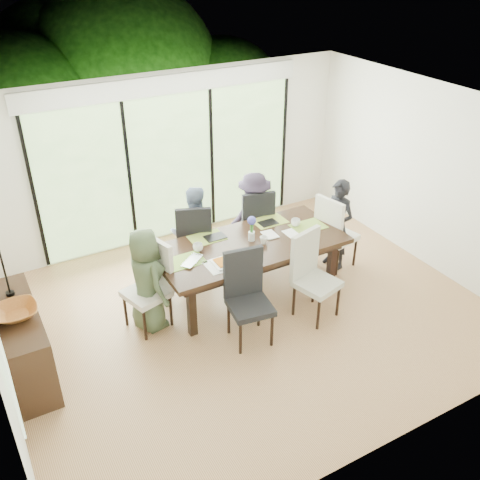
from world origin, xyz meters
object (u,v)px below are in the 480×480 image
person_far_left (194,232)px  cup_a (198,247)px  laptop (196,262)px  cup_c (296,223)px  chair_far_right (253,222)px  chair_right_end (338,231)px  vase (252,236)px  cup_b (264,240)px  person_far_right (254,216)px  chair_near_left (250,300)px  person_right_end (337,225)px  person_left_end (147,280)px  table_top (250,245)px  chair_near_right (318,278)px  chair_left_end (146,287)px  bowl (16,312)px  chair_far_left (194,237)px  sideboard (24,342)px

person_far_left → cup_a: person_far_left is taller
person_far_left → laptop: (-0.40, -0.93, 0.13)m
person_far_left → cup_c: person_far_left is taller
chair_far_right → chair_right_end: bearing=150.8°
person_far_left → vase: bearing=135.4°
cup_a → cup_b: 0.89m
laptop → person_far_right: bearing=-3.4°
chair_near_left → person_right_end: (1.98, 0.87, 0.10)m
vase → laptop: 0.91m
person_left_end → cup_b: person_left_end is taller
table_top → chair_far_right: (0.55, 0.85, -0.18)m
table_top → chair_near_right: chair_near_right is taller
chair_near_left → laptop: bearing=122.6°
cup_a → chair_near_left: bearing=-78.9°
chair_left_end → chair_right_end: (3.00, 0.00, 0.00)m
person_right_end → table_top: bearing=-101.8°
laptop → bowl: bearing=145.8°
table_top → bowl: size_ratio=5.72×
person_right_end → person_far_left: 2.10m
chair_right_end → cup_c: 0.76m
person_right_end → cup_c: (-0.68, 0.10, 0.17)m
vase → chair_far_right: bearing=58.0°
chair_far_left → laptop: 1.06m
cup_b → cup_c: (0.65, 0.20, 0.00)m
chair_far_right → person_far_right: 0.10m
table_top → person_far_left: person_far_left is taller
chair_far_right → person_left_end: person_left_end is taller
person_right_end → bowl: 4.49m
chair_near_right → bowl: 3.58m
person_right_end → sideboard: person_right_end is taller
chair_far_left → chair_near_right: bearing=140.6°
chair_near_left → person_far_left: size_ratio=0.85×
sideboard → vase: bearing=3.0°
chair_far_right → laptop: bearing=46.8°
person_far_left → vase: size_ratio=10.75×
table_top → person_far_right: person_far_right is taller
chair_far_right → person_far_left: bearing=13.8°
chair_left_end → laptop: chair_left_end is taller
person_left_end → cup_b: size_ratio=12.90×
chair_right_end → vase: chair_right_end is taller
chair_near_left → cup_c: size_ratio=8.87×
cup_a → cup_b: bearing=-16.4°
person_far_left → person_far_right: 1.00m
vase → cup_b: bearing=-56.3°
person_right_end → person_far_left: (-1.93, 0.83, 0.00)m
chair_far_right → cup_b: size_ratio=11.00×
chair_near_right → person_far_left: size_ratio=0.85×
table_top → laptop: (-0.85, -0.10, 0.05)m
chair_near_left → person_left_end: person_left_end is taller
chair_near_right → sideboard: bearing=152.7°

